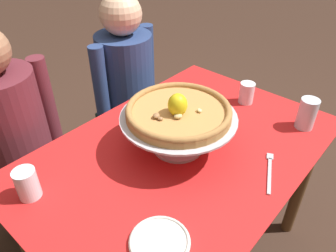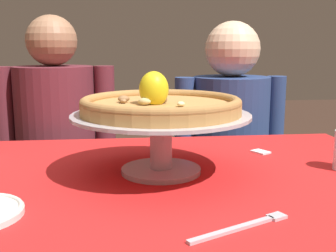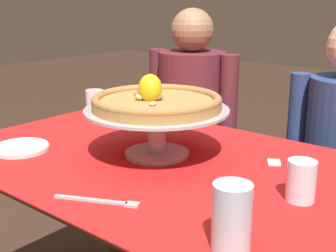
{
  "view_description": "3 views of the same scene",
  "coord_description": "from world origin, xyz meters",
  "px_view_note": "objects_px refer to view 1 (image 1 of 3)",
  "views": [
    {
      "loc": [
        -0.76,
        -0.6,
        1.56
      ],
      "look_at": [
        0.02,
        0.09,
        0.8
      ],
      "focal_mm": 34.72,
      "sensor_mm": 36.0,
      "label": 1
    },
    {
      "loc": [
        -0.09,
        -0.96,
        1.05
      ],
      "look_at": [
        0.02,
        0.04,
        0.86
      ],
      "focal_mm": 44.29,
      "sensor_mm": 36.0,
      "label": 2
    },
    {
      "loc": [
        0.85,
        -0.96,
        1.2
      ],
      "look_at": [
        0.04,
        0.02,
        0.84
      ],
      "focal_mm": 47.78,
      "sensor_mm": 36.0,
      "label": 3
    }
  ],
  "objects_px": {
    "diner_left": "(21,156)",
    "diner_right": "(128,95)",
    "pizza_stand": "(178,126)",
    "side_plate": "(160,242)",
    "water_glass_back_left": "(28,185)",
    "dinner_fork": "(270,170)",
    "water_glass_front_right": "(306,116)",
    "pizza": "(178,111)",
    "water_glass_side_right": "(246,94)",
    "sugar_packet": "(193,101)"
  },
  "relations": [
    {
      "from": "diner_left",
      "to": "diner_right",
      "type": "distance_m",
      "value": 0.71
    },
    {
      "from": "pizza_stand",
      "to": "diner_right",
      "type": "bearing_deg",
      "value": 62.41
    },
    {
      "from": "side_plate",
      "to": "diner_left",
      "type": "relative_size",
      "value": 0.15
    },
    {
      "from": "water_glass_back_left",
      "to": "side_plate",
      "type": "bearing_deg",
      "value": -71.73
    },
    {
      "from": "dinner_fork",
      "to": "side_plate",
      "type": "bearing_deg",
      "value": 168.52
    },
    {
      "from": "dinner_fork",
      "to": "water_glass_front_right",
      "type": "bearing_deg",
      "value": 3.05
    },
    {
      "from": "pizza_stand",
      "to": "diner_right",
      "type": "height_order",
      "value": "diner_right"
    },
    {
      "from": "pizza",
      "to": "water_glass_front_right",
      "type": "relative_size",
      "value": 2.89
    },
    {
      "from": "pizza_stand",
      "to": "water_glass_side_right",
      "type": "xyz_separation_m",
      "value": [
        0.47,
        -0.03,
        -0.06
      ]
    },
    {
      "from": "pizza",
      "to": "dinner_fork",
      "type": "height_order",
      "value": "pizza"
    },
    {
      "from": "dinner_fork",
      "to": "sugar_packet",
      "type": "distance_m",
      "value": 0.53
    },
    {
      "from": "water_glass_back_left",
      "to": "side_plate",
      "type": "height_order",
      "value": "water_glass_back_left"
    },
    {
      "from": "water_glass_front_right",
      "to": "water_glass_side_right",
      "type": "relative_size",
      "value": 1.34
    },
    {
      "from": "water_glass_front_right",
      "to": "diner_right",
      "type": "xyz_separation_m",
      "value": [
        -0.1,
        1.01,
        -0.25
      ]
    },
    {
      "from": "pizza",
      "to": "water_glass_side_right",
      "type": "bearing_deg",
      "value": -3.11
    },
    {
      "from": "water_glass_back_left",
      "to": "water_glass_side_right",
      "type": "xyz_separation_m",
      "value": [
        0.98,
        -0.23,
        -0.0
      ]
    },
    {
      "from": "diner_right",
      "to": "water_glass_back_left",
      "type": "bearing_deg",
      "value": -150.82
    },
    {
      "from": "water_glass_side_right",
      "to": "side_plate",
      "type": "height_order",
      "value": "water_glass_side_right"
    },
    {
      "from": "water_glass_front_right",
      "to": "pizza",
      "type": "bearing_deg",
      "value": 145.75
    },
    {
      "from": "pizza",
      "to": "sugar_packet",
      "type": "xyz_separation_m",
      "value": [
        0.31,
        0.16,
        -0.17
      ]
    },
    {
      "from": "water_glass_side_right",
      "to": "diner_right",
      "type": "xyz_separation_m",
      "value": [
        -0.11,
        0.72,
        -0.24
      ]
    },
    {
      "from": "water_glass_front_right",
      "to": "water_glass_side_right",
      "type": "distance_m",
      "value": 0.29
    },
    {
      "from": "pizza",
      "to": "diner_left",
      "type": "bearing_deg",
      "value": 118.05
    },
    {
      "from": "side_plate",
      "to": "dinner_fork",
      "type": "bearing_deg",
      "value": -11.48
    },
    {
      "from": "pizza_stand",
      "to": "diner_left",
      "type": "bearing_deg",
      "value": 118.13
    },
    {
      "from": "pizza_stand",
      "to": "diner_right",
      "type": "relative_size",
      "value": 0.38
    },
    {
      "from": "pizza_stand",
      "to": "diner_left",
      "type": "height_order",
      "value": "diner_left"
    },
    {
      "from": "water_glass_front_right",
      "to": "diner_left",
      "type": "distance_m",
      "value": 1.29
    },
    {
      "from": "pizza",
      "to": "sugar_packet",
      "type": "bearing_deg",
      "value": 27.56
    },
    {
      "from": "side_plate",
      "to": "diner_right",
      "type": "xyz_separation_m",
      "value": [
        0.72,
        0.93,
        -0.2
      ]
    },
    {
      "from": "pizza_stand",
      "to": "water_glass_back_left",
      "type": "distance_m",
      "value": 0.55
    },
    {
      "from": "pizza_stand",
      "to": "water_glass_side_right",
      "type": "bearing_deg",
      "value": -3.18
    },
    {
      "from": "water_glass_side_right",
      "to": "dinner_fork",
      "type": "distance_m",
      "value": 0.47
    },
    {
      "from": "side_plate",
      "to": "sugar_packet",
      "type": "distance_m",
      "value": 0.78
    },
    {
      "from": "water_glass_back_left",
      "to": "diner_left",
      "type": "xyz_separation_m",
      "value": [
        0.16,
        0.45,
        -0.24
      ]
    },
    {
      "from": "pizza_stand",
      "to": "water_glass_front_right",
      "type": "bearing_deg",
      "value": -34.34
    },
    {
      "from": "diner_left",
      "to": "dinner_fork",
      "type": "bearing_deg",
      "value": -64.65
    },
    {
      "from": "side_plate",
      "to": "dinner_fork",
      "type": "height_order",
      "value": "side_plate"
    },
    {
      "from": "pizza_stand",
      "to": "water_glass_front_right",
      "type": "xyz_separation_m",
      "value": [
        0.46,
        -0.32,
        -0.05
      ]
    },
    {
      "from": "sugar_packet",
      "to": "diner_right",
      "type": "distance_m",
      "value": 0.56
    },
    {
      "from": "side_plate",
      "to": "sugar_packet",
      "type": "bearing_deg",
      "value": 30.71
    },
    {
      "from": "dinner_fork",
      "to": "sugar_packet",
      "type": "relative_size",
      "value": 3.97
    },
    {
      "from": "water_glass_front_right",
      "to": "dinner_fork",
      "type": "bearing_deg",
      "value": -176.95
    },
    {
      "from": "water_glass_side_right",
      "to": "sugar_packet",
      "type": "xyz_separation_m",
      "value": [
        -0.16,
        0.19,
        -0.04
      ]
    },
    {
      "from": "pizza",
      "to": "sugar_packet",
      "type": "relative_size",
      "value": 7.72
    },
    {
      "from": "side_plate",
      "to": "diner_right",
      "type": "relative_size",
      "value": 0.15
    },
    {
      "from": "water_glass_front_right",
      "to": "diner_left",
      "type": "bearing_deg",
      "value": 129.9
    },
    {
      "from": "water_glass_front_right",
      "to": "dinner_fork",
      "type": "relative_size",
      "value": 0.67
    },
    {
      "from": "side_plate",
      "to": "diner_right",
      "type": "height_order",
      "value": "diner_right"
    },
    {
      "from": "water_glass_side_right",
      "to": "dinner_fork",
      "type": "xyz_separation_m",
      "value": [
        -0.36,
        -0.31,
        -0.04
      ]
    }
  ]
}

